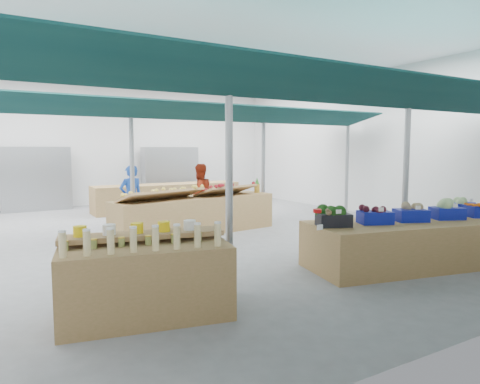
{
  "coord_description": "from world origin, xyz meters",
  "views": [
    {
      "loc": [
        -3.72,
        -8.95,
        1.94
      ],
      "look_at": [
        0.56,
        -1.6,
        1.09
      ],
      "focal_mm": 32.0,
      "sensor_mm": 36.0,
      "label": 1
    }
  ],
  "objects_px": {
    "crate_stack": "(357,234)",
    "fruit_counter": "(196,215)",
    "vendor_right": "(200,194)",
    "veg_counter": "(420,243)",
    "bottle_shelf": "(146,278)",
    "vendor_left": "(131,198)"
  },
  "relations": [
    {
      "from": "crate_stack",
      "to": "fruit_counter",
      "type": "bearing_deg",
      "value": 125.24
    },
    {
      "from": "vendor_right",
      "to": "veg_counter",
      "type": "bearing_deg",
      "value": 97.43
    },
    {
      "from": "bottle_shelf",
      "to": "fruit_counter",
      "type": "distance_m",
      "value": 5.01
    },
    {
      "from": "fruit_counter",
      "to": "veg_counter",
      "type": "bearing_deg",
      "value": -72.35
    },
    {
      "from": "vendor_left",
      "to": "bottle_shelf",
      "type": "bearing_deg",
      "value": 67.69
    },
    {
      "from": "vendor_left",
      "to": "crate_stack",
      "type": "bearing_deg",
      "value": 121.04
    },
    {
      "from": "veg_counter",
      "to": "fruit_counter",
      "type": "xyz_separation_m",
      "value": [
        -2.12,
        4.42,
        0.04
      ]
    },
    {
      "from": "bottle_shelf",
      "to": "vendor_left",
      "type": "bearing_deg",
      "value": 87.18
    },
    {
      "from": "vendor_right",
      "to": "fruit_counter",
      "type": "bearing_deg",
      "value": 53.42
    },
    {
      "from": "vendor_left",
      "to": "vendor_right",
      "type": "height_order",
      "value": "same"
    },
    {
      "from": "crate_stack",
      "to": "vendor_left",
      "type": "xyz_separation_m",
      "value": [
        -3.31,
        4.09,
        0.5
      ]
    },
    {
      "from": "veg_counter",
      "to": "fruit_counter",
      "type": "relative_size",
      "value": 0.99
    },
    {
      "from": "bottle_shelf",
      "to": "crate_stack",
      "type": "relative_size",
      "value": 3.61
    },
    {
      "from": "vendor_right",
      "to": "vendor_left",
      "type": "bearing_deg",
      "value": -7.97
    },
    {
      "from": "bottle_shelf",
      "to": "crate_stack",
      "type": "bearing_deg",
      "value": 27.07
    },
    {
      "from": "veg_counter",
      "to": "vendor_right",
      "type": "bearing_deg",
      "value": 117.2
    },
    {
      "from": "crate_stack",
      "to": "vendor_right",
      "type": "distance_m",
      "value": 4.39
    },
    {
      "from": "fruit_counter",
      "to": "vendor_left",
      "type": "height_order",
      "value": "vendor_left"
    },
    {
      "from": "bottle_shelf",
      "to": "vendor_right",
      "type": "distance_m",
      "value": 6.27
    },
    {
      "from": "veg_counter",
      "to": "vendor_left",
      "type": "distance_m",
      "value": 6.45
    },
    {
      "from": "veg_counter",
      "to": "vendor_right",
      "type": "relative_size",
      "value": 2.47
    },
    {
      "from": "veg_counter",
      "to": "vendor_right",
      "type": "distance_m",
      "value": 5.74
    }
  ]
}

